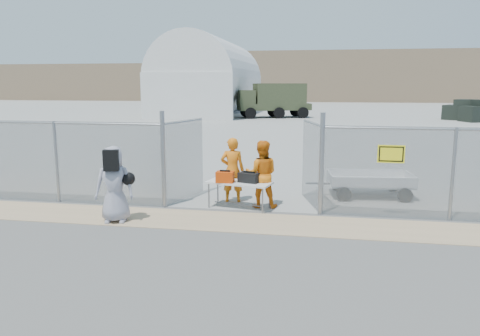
% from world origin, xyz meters
% --- Properties ---
extents(ground, '(160.00, 160.00, 0.00)m').
position_xyz_m(ground, '(0.00, 0.00, 0.00)').
color(ground, '#595959').
extents(tarmac_inside, '(160.00, 80.00, 0.01)m').
position_xyz_m(tarmac_inside, '(0.00, 42.00, 0.01)').
color(tarmac_inside, gray).
rests_on(tarmac_inside, ground).
extents(dirt_strip, '(44.00, 1.60, 0.01)m').
position_xyz_m(dirt_strip, '(0.00, 1.00, 0.01)').
color(dirt_strip, tan).
rests_on(dirt_strip, ground).
extents(distant_hills, '(140.00, 6.00, 9.00)m').
position_xyz_m(distant_hills, '(5.00, 78.00, 4.50)').
color(distant_hills, '#7F684F').
rests_on(distant_hills, ground).
extents(chain_link_fence, '(40.00, 0.20, 2.20)m').
position_xyz_m(chain_link_fence, '(0.00, 2.00, 1.10)').
color(chain_link_fence, gray).
rests_on(chain_link_fence, ground).
extents(quonset_hangar, '(9.00, 18.00, 8.00)m').
position_xyz_m(quonset_hangar, '(-10.00, 40.00, 4.00)').
color(quonset_hangar, silver).
rests_on(quonset_hangar, ground).
extents(folding_table, '(1.76, 1.01, 0.70)m').
position_xyz_m(folding_table, '(-0.06, 2.22, 0.35)').
color(folding_table, silver).
rests_on(folding_table, ground).
extents(orange_bag, '(0.44, 0.30, 0.28)m').
position_xyz_m(orange_bag, '(-0.40, 2.10, 0.84)').
color(orange_bag, '#D43F08').
rests_on(orange_bag, folding_table).
extents(black_duffel, '(0.58, 0.44, 0.25)m').
position_xyz_m(black_duffel, '(0.20, 2.20, 0.82)').
color(black_duffel, black).
rests_on(black_duffel, folding_table).
extents(security_worker_left, '(0.68, 0.49, 1.76)m').
position_xyz_m(security_worker_left, '(-0.36, 2.85, 0.88)').
color(security_worker_left, orange).
rests_on(security_worker_left, ground).
extents(security_worker_right, '(0.91, 0.74, 1.75)m').
position_xyz_m(security_worker_right, '(0.48, 2.45, 0.88)').
color(security_worker_right, orange).
rests_on(security_worker_right, ground).
extents(visitor, '(0.98, 0.75, 1.78)m').
position_xyz_m(visitor, '(-2.68, 0.54, 0.89)').
color(visitor, '#9493A1').
rests_on(visitor, ground).
extents(utility_trailer, '(3.13, 1.84, 0.72)m').
position_xyz_m(utility_trailer, '(3.37, 4.14, 0.36)').
color(utility_trailer, silver).
rests_on(utility_trailer, ground).
extents(military_truck, '(7.21, 4.60, 3.22)m').
position_xyz_m(military_truck, '(-2.69, 35.36, 1.61)').
color(military_truck, '#3B4328').
rests_on(military_truck, ground).
extents(parked_vehicle_mid, '(4.29, 3.72, 1.79)m').
position_xyz_m(parked_vehicle_mid, '(14.51, 34.79, 0.90)').
color(parked_vehicle_mid, black).
rests_on(parked_vehicle_mid, ground).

